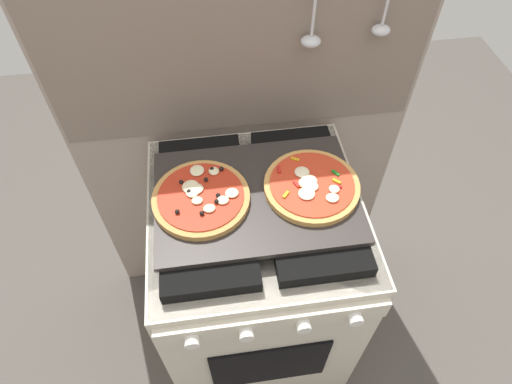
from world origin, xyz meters
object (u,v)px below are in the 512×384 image
pizza_left (201,196)px  pizza_right (312,186)px  stove (256,278)px  baking_tray (256,196)px

pizza_left → pizza_right: (0.30, -0.01, -0.00)m
stove → pizza_right: (0.15, -0.00, 0.48)m
stove → pizza_left: pizza_left is taller
pizza_left → pizza_right: size_ratio=1.00×
stove → pizza_left: bearing=177.5°
baking_tray → pizza_right: size_ratio=2.10×
stove → pizza_right: bearing=-0.7°
stove → pizza_right: 0.50m
stove → pizza_left: 0.50m
baking_tray → pizza_right: pizza_right is taller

